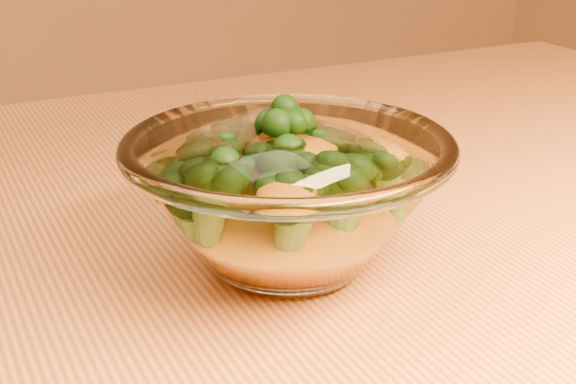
# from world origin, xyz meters

# --- Properties ---
(glass_bowl) EXTENTS (0.19, 0.19, 0.08)m
(glass_bowl) POSITION_xyz_m (0.01, -0.03, 0.79)
(glass_bowl) COLOR white
(glass_bowl) RESTS_ON table
(cheese_sauce) EXTENTS (0.11, 0.11, 0.03)m
(cheese_sauce) POSITION_xyz_m (0.01, -0.03, 0.78)
(cheese_sauce) COLOR orange
(cheese_sauce) RESTS_ON glass_bowl
(broccoli_heap) EXTENTS (0.12, 0.12, 0.07)m
(broccoli_heap) POSITION_xyz_m (0.01, -0.02, 0.80)
(broccoli_heap) COLOR black
(broccoli_heap) RESTS_ON cheese_sauce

